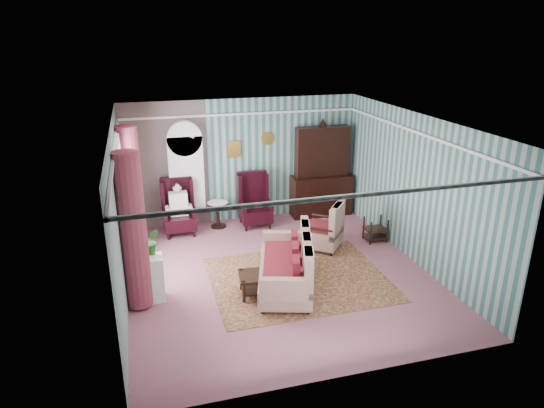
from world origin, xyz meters
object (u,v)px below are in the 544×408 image
object	(u,v)px
seated_woman	(179,209)
coffee_table	(266,284)
wingback_left	(179,208)
bookcase	(187,180)
round_side_table	(218,215)
nest_table	(375,229)
floral_armchair	(322,228)
wingback_right	(255,200)
plant_stand	(147,279)
sofa	(285,263)
dresser_hutch	(322,169)

from	to	relation	value
seated_woman	coffee_table	xyz separation A→B (m)	(1.18, -3.10, -0.39)
wingback_left	coffee_table	xyz separation A→B (m)	(1.18, -3.10, -0.43)
bookcase	round_side_table	world-z (taller)	bookcase
wingback_left	coffee_table	distance (m)	3.34
nest_table	coffee_table	xyz separation A→B (m)	(-2.89, -1.55, -0.07)
floral_armchair	nest_table	bearing A→B (deg)	-49.81
round_side_table	nest_table	size ratio (longest dim) A/B	1.11
nest_table	round_side_table	bearing A→B (deg)	151.80
floral_armchair	wingback_right	bearing A→B (deg)	72.95
nest_table	wingback_left	bearing A→B (deg)	159.15
floral_armchair	coffee_table	size ratio (longest dim) A/B	0.99
seated_woman	round_side_table	size ratio (longest dim) A/B	1.97
bookcase	seated_woman	size ratio (longest dim) A/B	1.90
wingback_left	seated_woman	distance (m)	0.04
plant_stand	sofa	xyz separation A→B (m)	(2.37, -0.19, 0.06)
dresser_hutch	round_side_table	world-z (taller)	dresser_hutch
round_side_table	floral_armchair	distance (m)	2.58
bookcase	plant_stand	bearing A→B (deg)	-108.49
wingback_right	bookcase	bearing A→B (deg)	165.43
plant_stand	round_side_table	bearing A→B (deg)	59.62
seated_woman	sofa	bearing A→B (deg)	-61.88
bookcase	wingback_left	distance (m)	0.68
dresser_hutch	wingback_left	size ratio (longest dim) A/B	1.89
dresser_hutch	wingback_left	xyz separation A→B (m)	(-3.50, -0.27, -0.55)
round_side_table	seated_woman	bearing A→B (deg)	-170.54
seated_woman	nest_table	size ratio (longest dim) A/B	2.19
sofa	wingback_left	bearing A→B (deg)	44.89
bookcase	coffee_table	xyz separation A→B (m)	(0.93, -3.49, -0.92)
wingback_right	plant_stand	xyz separation A→B (m)	(-2.55, -2.75, -0.22)
round_side_table	coffee_table	distance (m)	3.27
seated_woman	floral_armchair	distance (m)	3.22
nest_table	bookcase	bearing A→B (deg)	153.08
round_side_table	floral_armchair	xyz separation A→B (m)	(1.91, -1.72, 0.16)
sofa	coffee_table	world-z (taller)	sofa
bookcase	plant_stand	size ratio (longest dim) A/B	2.80
round_side_table	sofa	size ratio (longest dim) A/B	0.30
round_side_table	coffee_table	bearing A→B (deg)	-85.16
round_side_table	nest_table	world-z (taller)	round_side_table
nest_table	plant_stand	bearing A→B (deg)	-166.16
nest_table	plant_stand	world-z (taller)	plant_stand
floral_armchair	round_side_table	bearing A→B (deg)	86.95
dresser_hutch	nest_table	size ratio (longest dim) A/B	4.37
dresser_hutch	seated_woman	size ratio (longest dim) A/B	2.00
seated_woman	coffee_table	world-z (taller)	seated_woman
coffee_table	bookcase	bearing A→B (deg)	104.84
seated_woman	coffee_table	distance (m)	3.34
bookcase	nest_table	xyz separation A→B (m)	(3.82, -1.94, -0.85)
nest_table	floral_armchair	size ratio (longest dim) A/B	0.59
dresser_hutch	floral_armchair	distance (m)	2.10
bookcase	dresser_hutch	world-z (taller)	dresser_hutch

